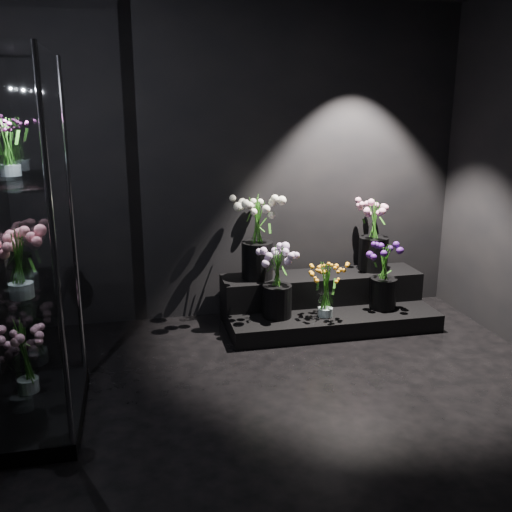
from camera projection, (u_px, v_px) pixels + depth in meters
name	position (u px, v px, depth m)	size (l,w,h in m)	color
floor	(308.00, 423.00, 3.55)	(4.00, 4.00, 0.00)	black
wall_back	(245.00, 164.00, 5.07)	(4.00, 4.00, 0.00)	black
display_riser	(325.00, 302.00, 5.19)	(1.84, 0.82, 0.41)	black
display_case	(15.00, 250.00, 3.30)	(0.60, 1.01, 2.21)	black
bouquet_orange_bells	(326.00, 290.00, 4.84)	(0.28, 0.28, 0.47)	white
bouquet_lilac	(277.00, 277.00, 4.80)	(0.47, 0.47, 0.62)	black
bouquet_purple	(384.00, 272.00, 5.01)	(0.31, 0.31, 0.60)	black
bouquet_cream_roses	(257.00, 232.00, 5.00)	(0.48, 0.48, 0.74)	black
bouquet_pink_roses	(374.00, 231.00, 5.27)	(0.44, 0.44, 0.66)	black
bouquet_case_pink	(18.00, 261.00, 3.17)	(0.33, 0.33, 0.40)	white
bouquet_case_magenta	(8.00, 145.00, 3.28)	(0.25, 0.25, 0.36)	white
bouquet_case_base_pink	(25.00, 354.00, 3.66)	(0.40, 0.40, 0.50)	white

